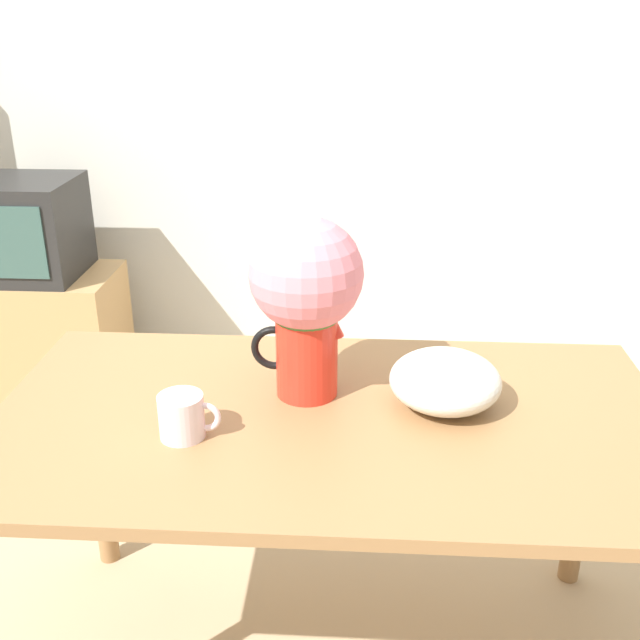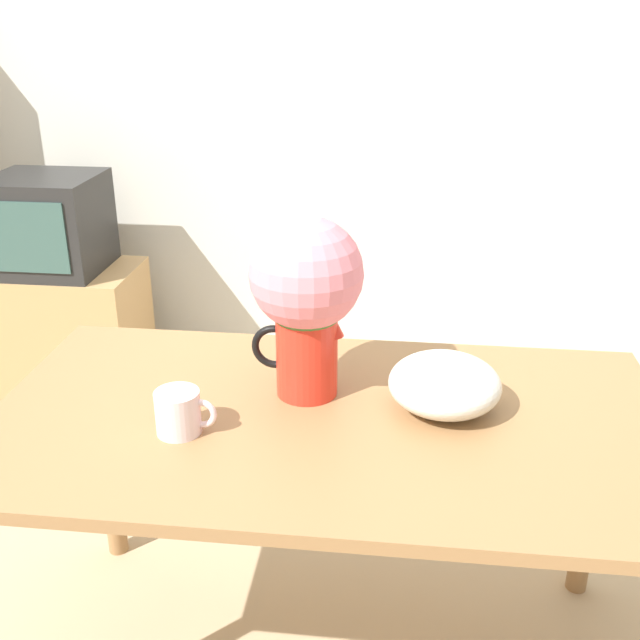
{
  "view_description": "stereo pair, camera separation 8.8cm",
  "coord_description": "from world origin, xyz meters",
  "px_view_note": "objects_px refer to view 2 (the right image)",
  "views": [
    {
      "loc": [
        0.29,
        -1.29,
        1.6
      ],
      "look_at": [
        0.2,
        0.26,
        0.94
      ],
      "focal_mm": 42.0,
      "sensor_mm": 36.0,
      "label": 1
    },
    {
      "loc": [
        0.38,
        -1.29,
        1.6
      ],
      "look_at": [
        0.2,
        0.26,
        0.94
      ],
      "focal_mm": 42.0,
      "sensor_mm": 36.0,
      "label": 2
    }
  ],
  "objects_px": {
    "white_bowl": "(445,384)",
    "tv_set": "(48,224)",
    "flower_vase": "(306,291)",
    "coffee_mug": "(179,412)"
  },
  "relations": [
    {
      "from": "white_bowl",
      "to": "tv_set",
      "type": "bearing_deg",
      "value": 140.65
    },
    {
      "from": "flower_vase",
      "to": "white_bowl",
      "type": "height_order",
      "value": "flower_vase"
    },
    {
      "from": "flower_vase",
      "to": "coffee_mug",
      "type": "height_order",
      "value": "flower_vase"
    },
    {
      "from": "coffee_mug",
      "to": "tv_set",
      "type": "xyz_separation_m",
      "value": [
        -0.97,
        1.42,
        -0.02
      ]
    },
    {
      "from": "flower_vase",
      "to": "white_bowl",
      "type": "distance_m",
      "value": 0.37
    },
    {
      "from": "white_bowl",
      "to": "tv_set",
      "type": "relative_size",
      "value": 0.6
    },
    {
      "from": "flower_vase",
      "to": "coffee_mug",
      "type": "bearing_deg",
      "value": -139.91
    },
    {
      "from": "coffee_mug",
      "to": "white_bowl",
      "type": "bearing_deg",
      "value": 16.53
    },
    {
      "from": "white_bowl",
      "to": "tv_set",
      "type": "distance_m",
      "value": 1.98
    },
    {
      "from": "white_bowl",
      "to": "tv_set",
      "type": "xyz_separation_m",
      "value": [
        -1.53,
        1.26,
        -0.03
      ]
    }
  ]
}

